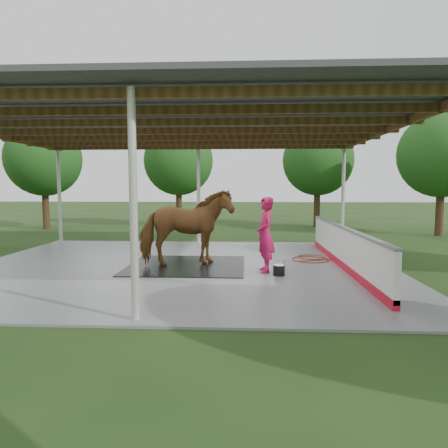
{
  "coord_description": "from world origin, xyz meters",
  "views": [
    {
      "loc": [
        1.84,
        -11.2,
        2.3
      ],
      "look_at": [
        1.27,
        -0.27,
        1.28
      ],
      "focal_mm": 32.0,
      "sensor_mm": 36.0,
      "label": 1
    }
  ],
  "objects_px": {
    "dasher_board": "(343,248)",
    "horse": "(186,227)",
    "handler": "(265,235)",
    "wash_bucket": "(279,270)"
  },
  "relations": [
    {
      "from": "dasher_board",
      "to": "handler",
      "type": "relative_size",
      "value": 4.02
    },
    {
      "from": "dasher_board",
      "to": "horse",
      "type": "bearing_deg",
      "value": -179.6
    },
    {
      "from": "handler",
      "to": "wash_bucket",
      "type": "xyz_separation_m",
      "value": [
        0.33,
        -0.43,
        -0.85
      ]
    },
    {
      "from": "dasher_board",
      "to": "horse",
      "type": "relative_size",
      "value": 3.12
    },
    {
      "from": "dasher_board",
      "to": "wash_bucket",
      "type": "bearing_deg",
      "value": -148.66
    },
    {
      "from": "horse",
      "to": "wash_bucket",
      "type": "bearing_deg",
      "value": -132.23
    },
    {
      "from": "handler",
      "to": "wash_bucket",
      "type": "height_order",
      "value": "handler"
    },
    {
      "from": "horse",
      "to": "handler",
      "type": "distance_m",
      "value": 2.31
    },
    {
      "from": "handler",
      "to": "wash_bucket",
      "type": "bearing_deg",
      "value": 27.38
    },
    {
      "from": "horse",
      "to": "wash_bucket",
      "type": "relative_size",
      "value": 8.65
    }
  ]
}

